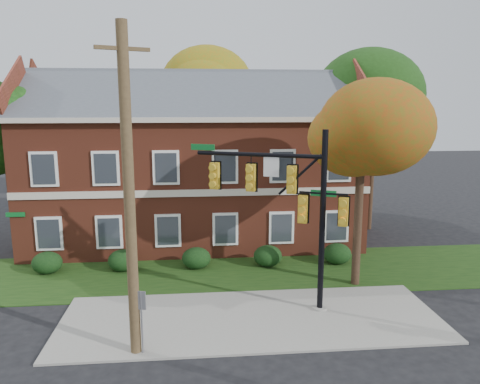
{
  "coord_description": "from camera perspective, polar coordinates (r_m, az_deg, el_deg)",
  "views": [
    {
      "loc": [
        -1.97,
        -15.04,
        7.91
      ],
      "look_at": [
        -0.23,
        3.0,
        4.46
      ],
      "focal_mm": 35.0,
      "sensor_mm": 36.0,
      "label": 1
    }
  ],
  "objects": [
    {
      "name": "sidewalk",
      "position": [
        17.98,
        1.38,
        -15.19
      ],
      "size": [
        14.0,
        5.0,
        0.08
      ],
      "primitive_type": "cube",
      "color": "gray",
      "rests_on": "ground"
    },
    {
      "name": "tree_far_rear",
      "position": [
        34.87,
        -3.43,
        12.29
      ],
      "size": [
        6.84,
        6.46,
        11.52
      ],
      "color": "black",
      "rests_on": "ground"
    },
    {
      "name": "utility_pole",
      "position": [
        14.44,
        -13.36,
        -0.37
      ],
      "size": [
        1.51,
        0.72,
        10.23
      ],
      "rotation": [
        0.0,
        0.0,
        0.4
      ],
      "color": "#4A3822",
      "rests_on": "ground"
    },
    {
      "name": "ground",
      "position": [
        17.11,
        1.8,
        -16.77
      ],
      "size": [
        120.0,
        120.0,
        0.0
      ],
      "primitive_type": "plane",
      "color": "black",
      "rests_on": "ground"
    },
    {
      "name": "hedge_center",
      "position": [
        22.96,
        -5.35,
        -8.03
      ],
      "size": [
        1.4,
        1.26,
        1.05
      ],
      "primitive_type": "ellipsoid",
      "color": "black",
      "rests_on": "ground"
    },
    {
      "name": "hedge_left",
      "position": [
        23.23,
        -14.1,
        -8.09
      ],
      "size": [
        1.4,
        1.26,
        1.05
      ],
      "primitive_type": "ellipsoid",
      "color": "black",
      "rests_on": "ground"
    },
    {
      "name": "apartment_building",
      "position": [
        27.15,
        -5.56,
        4.55
      ],
      "size": [
        18.8,
        8.8,
        9.74
      ],
      "color": "brown",
      "rests_on": "ground"
    },
    {
      "name": "tree_near_right",
      "position": [
        20.27,
        15.4,
        6.88
      ],
      "size": [
        4.5,
        4.25,
        8.58
      ],
      "color": "black",
      "rests_on": "ground"
    },
    {
      "name": "tree_right_rear",
      "position": [
        30.05,
        16.85,
        10.73
      ],
      "size": [
        6.3,
        5.95,
        10.62
      ],
      "color": "black",
      "rests_on": "ground"
    },
    {
      "name": "sign_post",
      "position": [
        15.45,
        -11.93,
        -14.12
      ],
      "size": [
        0.31,
        0.13,
        2.16
      ],
      "rotation": [
        0.0,
        0.0,
        -0.29
      ],
      "color": "slate",
      "rests_on": "ground"
    },
    {
      "name": "traffic_signal",
      "position": [
        17.77,
        6.1,
        -0.89
      ],
      "size": [
        5.8,
        2.67,
        6.98
      ],
      "rotation": [
        0.0,
        0.0,
        -0.41
      ],
      "color": "gray",
      "rests_on": "ground"
    },
    {
      "name": "hedge_far_left",
      "position": [
        24.01,
        -22.46,
        -7.98
      ],
      "size": [
        1.4,
        1.26,
        1.05
      ],
      "primitive_type": "ellipsoid",
      "color": "black",
      "rests_on": "ground"
    },
    {
      "name": "hedge_right",
      "position": [
        23.22,
        3.4,
        -7.79
      ],
      "size": [
        1.4,
        1.26,
        1.05
      ],
      "primitive_type": "ellipsoid",
      "color": "black",
      "rests_on": "ground"
    },
    {
      "name": "grass_strip",
      "position": [
        22.56,
        -0.16,
        -9.7
      ],
      "size": [
        30.0,
        6.0,
        0.04
      ],
      "primitive_type": "cube",
      "color": "#193811",
      "rests_on": "ground"
    },
    {
      "name": "tree_left_rear",
      "position": [
        27.69,
        -26.36,
        7.12
      ],
      "size": [
        5.4,
        5.1,
        8.88
      ],
      "color": "black",
      "rests_on": "ground"
    },
    {
      "name": "hedge_far_right",
      "position": [
        24.0,
        11.76,
        -7.38
      ],
      "size": [
        1.4,
        1.26,
        1.05
      ],
      "primitive_type": "ellipsoid",
      "color": "black",
      "rests_on": "ground"
    }
  ]
}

